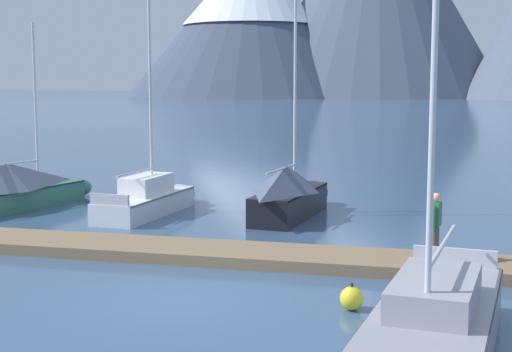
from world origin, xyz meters
TOP-DOWN VIEW (x-y plane):
  - ground_plane at (0.00, 0.00)m, footprint 700.00×700.00m
  - mountain_west_summit at (-67.59, 214.60)m, footprint 78.45×78.45m
  - dock at (0.00, 4.00)m, footprint 26.33×3.65m
  - sailboat_nearest_berth at (-10.29, 9.15)m, footprint 2.56×7.12m
  - sailboat_second_berth at (-5.20, 9.86)m, footprint 1.68×6.13m
  - sailboat_mid_dock_port at (-0.17, 10.67)m, footprint 1.84×6.11m
  - sailboat_mid_dock_starboard at (5.65, -2.22)m, footprint 2.21×6.80m
  - person_on_dock at (5.20, 4.23)m, footprint 0.26×0.59m
  - mooring_buoy_inner_mooring at (3.81, 0.51)m, footprint 0.50×0.50m

SIDE VIEW (x-z plane):
  - ground_plane at x=0.00m, z-range 0.00..0.00m
  - dock at x=0.00m, z-range 0.00..0.30m
  - mooring_buoy_inner_mooring at x=3.81m, z-range -0.04..0.54m
  - sailboat_second_berth at x=-5.20m, z-range -3.89..4.99m
  - sailboat_mid_dock_starboard at x=5.65m, z-range -3.98..5.22m
  - sailboat_nearest_berth at x=-10.29m, z-range -2.61..4.29m
  - sailboat_mid_dock_port at x=-0.17m, z-range -3.69..5.47m
  - person_on_dock at x=5.20m, z-range 0.42..2.11m
  - mountain_west_summit at x=-67.59m, z-range 1.52..48.21m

